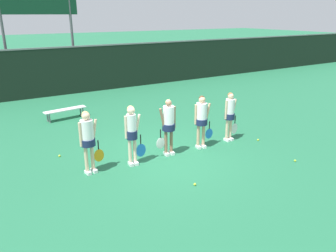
{
  "coord_description": "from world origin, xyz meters",
  "views": [
    {
      "loc": [
        -4.98,
        -8.16,
        4.26
      ],
      "look_at": [
        -0.03,
        0.0,
        0.97
      ],
      "focal_mm": 35.0,
      "sensor_mm": 36.0,
      "label": 1
    }
  ],
  "objects_px": {
    "tennis_ball_1": "(258,140)",
    "player_3": "(202,117)",
    "tennis_ball_4": "(295,161)",
    "bench_courtside": "(65,110)",
    "tennis_ball_0": "(204,129)",
    "player_4": "(230,113)",
    "player_1": "(132,131)",
    "player_0": "(88,137)",
    "tennis_ball_3": "(59,156)",
    "scoreboard": "(36,11)",
    "player_2": "(168,123)",
    "tennis_ball_2": "(195,184)"
  },
  "relations": [
    {
      "from": "tennis_ball_2",
      "to": "tennis_ball_4",
      "type": "xyz_separation_m",
      "value": [
        3.46,
        -0.39,
        -0.0
      ]
    },
    {
      "from": "player_3",
      "to": "tennis_ball_4",
      "type": "relative_size",
      "value": 27.66
    },
    {
      "from": "player_2",
      "to": "player_3",
      "type": "bearing_deg",
      "value": -0.56
    },
    {
      "from": "player_2",
      "to": "player_3",
      "type": "distance_m",
      "value": 1.23
    },
    {
      "from": "bench_courtside",
      "to": "tennis_ball_3",
      "type": "relative_size",
      "value": 26.47
    },
    {
      "from": "tennis_ball_2",
      "to": "tennis_ball_3",
      "type": "xyz_separation_m",
      "value": [
        -2.58,
        3.67,
        -0.0
      ]
    },
    {
      "from": "player_0",
      "to": "tennis_ball_0",
      "type": "relative_size",
      "value": 27.23
    },
    {
      "from": "player_1",
      "to": "tennis_ball_2",
      "type": "xyz_separation_m",
      "value": [
        0.83,
        -1.99,
        -1.04
      ]
    },
    {
      "from": "player_1",
      "to": "player_4",
      "type": "distance_m",
      "value": 3.73
    },
    {
      "from": "bench_courtside",
      "to": "tennis_ball_2",
      "type": "height_order",
      "value": "bench_courtside"
    },
    {
      "from": "tennis_ball_1",
      "to": "tennis_ball_4",
      "type": "xyz_separation_m",
      "value": [
        -0.32,
        -1.82,
        -0.0
      ]
    },
    {
      "from": "player_0",
      "to": "player_3",
      "type": "xyz_separation_m",
      "value": [
        3.76,
        -0.13,
        -0.02
      ]
    },
    {
      "from": "player_0",
      "to": "player_1",
      "type": "height_order",
      "value": "player_1"
    },
    {
      "from": "scoreboard",
      "to": "tennis_ball_4",
      "type": "bearing_deg",
      "value": -71.16
    },
    {
      "from": "tennis_ball_4",
      "to": "tennis_ball_1",
      "type": "bearing_deg",
      "value": 80.16
    },
    {
      "from": "tennis_ball_1",
      "to": "tennis_ball_2",
      "type": "xyz_separation_m",
      "value": [
        -3.77,
        -1.43,
        0.0
      ]
    },
    {
      "from": "tennis_ball_0",
      "to": "tennis_ball_3",
      "type": "distance_m",
      "value": 5.4
    },
    {
      "from": "bench_courtside",
      "to": "tennis_ball_3",
      "type": "height_order",
      "value": "bench_courtside"
    },
    {
      "from": "player_2",
      "to": "tennis_ball_1",
      "type": "height_order",
      "value": "player_2"
    },
    {
      "from": "tennis_ball_0",
      "to": "tennis_ball_1",
      "type": "xyz_separation_m",
      "value": [
        0.96,
        -1.86,
        -0.0
      ]
    },
    {
      "from": "bench_courtside",
      "to": "player_1",
      "type": "xyz_separation_m",
      "value": [
        0.53,
        -5.52,
        0.7
      ]
    },
    {
      "from": "player_1",
      "to": "tennis_ball_3",
      "type": "relative_size",
      "value": 26.43
    },
    {
      "from": "player_3",
      "to": "tennis_ball_0",
      "type": "bearing_deg",
      "value": 58.74
    },
    {
      "from": "tennis_ball_2",
      "to": "tennis_ball_0",
      "type": "bearing_deg",
      "value": 49.52
    },
    {
      "from": "scoreboard",
      "to": "player_1",
      "type": "bearing_deg",
      "value": -88.86
    },
    {
      "from": "scoreboard",
      "to": "player_3",
      "type": "xyz_separation_m",
      "value": [
        2.72,
        -10.81,
        -3.34
      ]
    },
    {
      "from": "player_1",
      "to": "tennis_ball_1",
      "type": "bearing_deg",
      "value": -2.1
    },
    {
      "from": "scoreboard",
      "to": "player_3",
      "type": "distance_m",
      "value": 11.64
    },
    {
      "from": "player_1",
      "to": "tennis_ball_2",
      "type": "distance_m",
      "value": 2.39
    },
    {
      "from": "bench_courtside",
      "to": "tennis_ball_4",
      "type": "relative_size",
      "value": 28.2
    },
    {
      "from": "tennis_ball_0",
      "to": "tennis_ball_2",
      "type": "relative_size",
      "value": 0.96
    },
    {
      "from": "tennis_ball_3",
      "to": "scoreboard",
      "type": "bearing_deg",
      "value": 80.48
    },
    {
      "from": "bench_courtside",
      "to": "tennis_ball_1",
      "type": "distance_m",
      "value": 7.96
    },
    {
      "from": "bench_courtside",
      "to": "tennis_ball_0",
      "type": "relative_size",
      "value": 27.31
    },
    {
      "from": "player_1",
      "to": "player_3",
      "type": "xyz_separation_m",
      "value": [
        2.5,
        0.01,
        -0.01
      ]
    },
    {
      "from": "scoreboard",
      "to": "tennis_ball_2",
      "type": "height_order",
      "value": "scoreboard"
    },
    {
      "from": "player_4",
      "to": "tennis_ball_0",
      "type": "height_order",
      "value": "player_4"
    },
    {
      "from": "player_4",
      "to": "tennis_ball_4",
      "type": "height_order",
      "value": "player_4"
    },
    {
      "from": "player_4",
      "to": "tennis_ball_2",
      "type": "bearing_deg",
      "value": -149.16
    },
    {
      "from": "tennis_ball_1",
      "to": "player_0",
      "type": "bearing_deg",
      "value": 173.22
    },
    {
      "from": "player_4",
      "to": "bench_courtside",
      "type": "bearing_deg",
      "value": 123.83
    },
    {
      "from": "tennis_ball_1",
      "to": "player_3",
      "type": "bearing_deg",
      "value": 164.99
    },
    {
      "from": "tennis_ball_3",
      "to": "tennis_ball_4",
      "type": "distance_m",
      "value": 7.28
    },
    {
      "from": "player_1",
      "to": "player_2",
      "type": "distance_m",
      "value": 1.28
    },
    {
      "from": "tennis_ball_0",
      "to": "tennis_ball_1",
      "type": "bearing_deg",
      "value": -62.71
    },
    {
      "from": "player_4",
      "to": "tennis_ball_4",
      "type": "bearing_deg",
      "value": -80.94
    },
    {
      "from": "tennis_ball_0",
      "to": "tennis_ball_3",
      "type": "relative_size",
      "value": 0.97
    },
    {
      "from": "player_4",
      "to": "tennis_ball_3",
      "type": "height_order",
      "value": "player_4"
    },
    {
      "from": "scoreboard",
      "to": "tennis_ball_3",
      "type": "relative_size",
      "value": 81.12
    },
    {
      "from": "bench_courtside",
      "to": "tennis_ball_0",
      "type": "bearing_deg",
      "value": -52.93
    }
  ]
}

